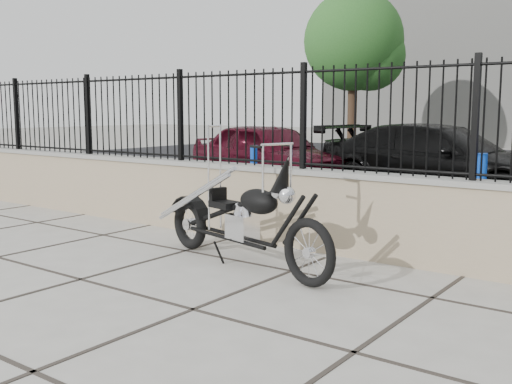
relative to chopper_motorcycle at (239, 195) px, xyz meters
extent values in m
plane|color=#99968E|center=(-0.91, -1.38, -0.76)|extent=(90.00, 90.00, 0.00)
plane|color=black|center=(-0.91, 11.12, -0.76)|extent=(30.00, 30.00, 0.00)
cube|color=gray|center=(-0.91, 1.12, -0.28)|extent=(14.00, 0.36, 0.96)
cube|color=black|center=(-0.91, 1.12, 0.80)|extent=(14.00, 0.08, 1.20)
imported|color=#410916|center=(-3.57, 5.58, -0.06)|extent=(4.39, 2.59, 1.40)
imported|color=black|center=(0.03, 6.04, -0.06)|extent=(5.02, 2.57, 1.40)
cylinder|color=#0D2ECB|center=(-2.31, 3.35, -0.24)|extent=(0.14, 0.14, 1.05)
cylinder|color=#0E32D3|center=(1.55, 3.34, -0.22)|extent=(0.15, 0.15, 1.08)
cylinder|color=#382619|center=(-6.68, 15.34, 0.96)|extent=(0.34, 0.34, 3.44)
sphere|color=#386A27|center=(-6.68, 15.34, 3.59)|extent=(3.67, 3.67, 3.67)
camera|label=1|loc=(3.89, -4.94, 0.90)|focal=42.00mm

